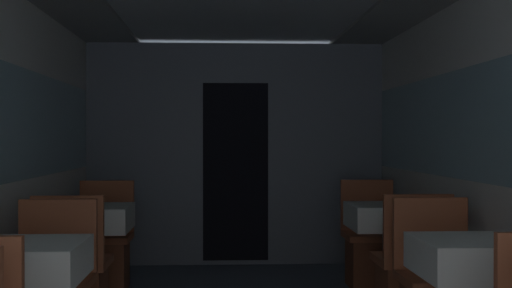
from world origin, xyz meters
TOP-DOWN VIEW (x-y plane):
  - bulkhead_far at (0.00, 6.11)m, footprint 2.91×0.09m
  - dining_table_left_1 at (-1.11, 2.52)m, footprint 0.59×0.59m
  - dining_table_left_2 at (-1.11, 4.36)m, footprint 0.59×0.59m
  - chair_left_near_2 at (-1.11, 3.75)m, footprint 0.45×0.45m
  - chair_left_far_2 at (-1.11, 4.97)m, footprint 0.45×0.45m
  - dining_table_right_1 at (1.11, 2.52)m, footprint 0.59×0.59m
  - dining_table_right_2 at (1.11, 4.36)m, footprint 0.59×0.59m
  - chair_right_near_2 at (1.11, 3.75)m, footprint 0.45×0.45m
  - chair_right_far_2 at (1.11, 4.97)m, footprint 0.45×0.45m

SIDE VIEW (x-z plane):
  - chair_left_near_2 at x=-1.11m, z-range -0.16..0.72m
  - chair_left_far_2 at x=-1.11m, z-range -0.16..0.72m
  - chair_right_near_2 at x=1.11m, z-range -0.16..0.72m
  - chair_right_far_2 at x=1.11m, z-range -0.16..0.72m
  - dining_table_left_1 at x=-1.11m, z-range 0.25..1.00m
  - dining_table_left_2 at x=-1.11m, z-range 0.25..1.00m
  - dining_table_right_1 at x=1.11m, z-range 0.25..1.00m
  - dining_table_right_2 at x=1.11m, z-range 0.25..1.00m
  - bulkhead_far at x=0.00m, z-range 0.00..2.17m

